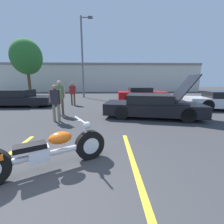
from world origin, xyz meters
TOP-DOWN VIEW (x-y plane):
  - ground_plane at (0.00, 0.00)m, footprint 80.00×80.00m
  - parking_stripe_middle at (1.85, 0.62)m, footprint 0.12×4.62m
  - far_building at (0.00, 24.03)m, footprint 32.00×4.20m
  - light_pole at (-1.11, 14.23)m, footprint 1.21×0.28m
  - tree_background at (-7.87, 16.51)m, footprint 3.40×3.40m
  - motorcycle at (0.07, 1.04)m, footprint 2.26×1.35m
  - show_car_hood_open at (3.52, 5.43)m, footprint 4.86×2.75m
  - parked_car_left_row at (-5.00, 8.94)m, footprint 4.77×1.85m
  - parked_car_mid_row at (4.28, 11.32)m, footprint 4.17×1.94m
  - spectator_near_motorcycle at (-1.23, 9.32)m, footprint 0.52×0.21m
  - spectator_by_show_car at (-1.14, 6.03)m, footprint 0.52×0.23m
  - spectator_midground at (-0.95, 4.76)m, footprint 0.52×0.21m

SIDE VIEW (x-z plane):
  - ground_plane at x=0.00m, z-range 0.00..0.00m
  - parking_stripe_middle at x=1.85m, z-range 0.00..0.01m
  - motorcycle at x=0.07m, z-range -0.09..0.89m
  - parked_car_left_row at x=-5.00m, z-range -0.02..1.13m
  - show_car_hood_open at x=3.52m, z-range -0.46..1.58m
  - parked_car_mid_row at x=4.28m, z-range -0.02..1.17m
  - spectator_midground at x=-0.95m, z-range 0.15..1.75m
  - spectator_near_motorcycle at x=-1.23m, z-range 0.15..1.78m
  - spectator_by_show_car at x=-1.14m, z-range 0.18..1.95m
  - far_building at x=0.00m, z-range 0.14..4.54m
  - light_pole at x=-1.11m, z-range 0.38..8.23m
  - tree_background at x=-7.87m, z-range 1.20..7.55m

